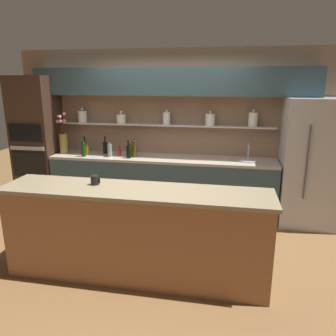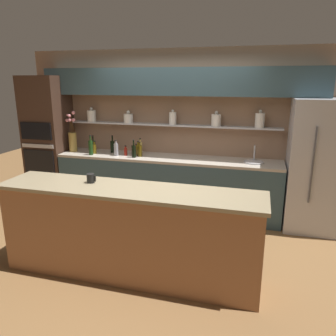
{
  "view_description": "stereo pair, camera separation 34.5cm",
  "coord_description": "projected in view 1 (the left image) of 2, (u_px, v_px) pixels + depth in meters",
  "views": [
    {
      "loc": [
        0.94,
        -3.75,
        2.12
      ],
      "look_at": [
        0.18,
        0.3,
        1.01
      ],
      "focal_mm": 35.0,
      "sensor_mm": 36.0,
      "label": 1
    },
    {
      "loc": [
        1.28,
        -3.67,
        2.12
      ],
      "look_at": [
        0.18,
        0.3,
        1.01
      ],
      "focal_mm": 35.0,
      "sensor_mm": 36.0,
      "label": 2
    }
  ],
  "objects": [
    {
      "name": "ground_plane",
      "position": [
        151.0,
        247.0,
        4.28
      ],
      "size": [
        12.0,
        12.0,
        0.0
      ],
      "primitive_type": "plane",
      "color": "brown"
    },
    {
      "name": "back_wall_unit",
      "position": [
        171.0,
        116.0,
        5.32
      ],
      "size": [
        5.2,
        0.44,
        2.6
      ],
      "color": "#937056",
      "rests_on": "ground_plane"
    },
    {
      "name": "back_counter_unit",
      "position": [
        162.0,
        185.0,
        5.35
      ],
      "size": [
        3.59,
        0.62,
        0.92
      ],
      "color": "#334C56",
      "rests_on": "ground_plane"
    },
    {
      "name": "island_counter",
      "position": [
        136.0,
        234.0,
        3.53
      ],
      "size": [
        2.87,
        0.61,
        1.02
      ],
      "color": "#99603D",
      "rests_on": "ground_plane"
    },
    {
      "name": "refrigerator",
      "position": [
        312.0,
        163.0,
        4.78
      ],
      "size": [
        0.89,
        0.73,
        1.88
      ],
      "color": "#B7B7BC",
      "rests_on": "ground_plane"
    },
    {
      "name": "oven_tower",
      "position": [
        38.0,
        142.0,
        5.57
      ],
      "size": [
        0.68,
        0.64,
        2.19
      ],
      "color": "#3D281E",
      "rests_on": "ground_plane"
    },
    {
      "name": "flower_vase",
      "position": [
        63.0,
        140.0,
        5.46
      ],
      "size": [
        0.19,
        0.15,
        0.69
      ],
      "color": "olive",
      "rests_on": "back_counter_unit"
    },
    {
      "name": "sink_fixture",
      "position": [
        248.0,
        159.0,
        4.99
      ],
      "size": [
        0.29,
        0.29,
        0.25
      ],
      "color": "#B7B7BC",
      "rests_on": "back_counter_unit"
    },
    {
      "name": "bottle_spirit_0",
      "position": [
        134.0,
        148.0,
        5.46
      ],
      "size": [
        0.07,
        0.07,
        0.25
      ],
      "color": "tan",
      "rests_on": "back_counter_unit"
    },
    {
      "name": "bottle_wine_1",
      "position": [
        105.0,
        147.0,
        5.47
      ],
      "size": [
        0.07,
        0.07,
        0.29
      ],
      "color": "black",
      "rests_on": "back_counter_unit"
    },
    {
      "name": "bottle_sauce_2",
      "position": [
        130.0,
        150.0,
        5.4
      ],
      "size": [
        0.05,
        0.05,
        0.17
      ],
      "color": "maroon",
      "rests_on": "back_counter_unit"
    },
    {
      "name": "bottle_wine_3",
      "position": [
        128.0,
        152.0,
        5.15
      ],
      "size": [
        0.07,
        0.07,
        0.29
      ],
      "color": "black",
      "rests_on": "back_counter_unit"
    },
    {
      "name": "bottle_oil_4",
      "position": [
        134.0,
        151.0,
        5.22
      ],
      "size": [
        0.07,
        0.07,
        0.24
      ],
      "color": "#47380A",
      "rests_on": "back_counter_unit"
    },
    {
      "name": "bottle_oil_5",
      "position": [
        87.0,
        150.0,
        5.38
      ],
      "size": [
        0.06,
        0.06,
        0.21
      ],
      "color": "olive",
      "rests_on": "back_counter_unit"
    },
    {
      "name": "bottle_sauce_6",
      "position": [
        120.0,
        152.0,
        5.28
      ],
      "size": [
        0.05,
        0.05,
        0.17
      ],
      "color": "maroon",
      "rests_on": "back_counter_unit"
    },
    {
      "name": "bottle_oil_7",
      "position": [
        132.0,
        150.0,
        5.29
      ],
      "size": [
        0.06,
        0.06,
        0.24
      ],
      "color": "brown",
      "rests_on": "back_counter_unit"
    },
    {
      "name": "bottle_wine_8",
      "position": [
        83.0,
        149.0,
        5.26
      ],
      "size": [
        0.07,
        0.07,
        0.33
      ],
      "color": "#193814",
      "rests_on": "back_counter_unit"
    },
    {
      "name": "bottle_spirit_9",
      "position": [
        110.0,
        150.0,
        5.25
      ],
      "size": [
        0.07,
        0.07,
        0.25
      ],
      "color": "gray",
      "rests_on": "back_counter_unit"
    },
    {
      "name": "bottle_wine_10",
      "position": [
        85.0,
        147.0,
        5.51
      ],
      "size": [
        0.08,
        0.08,
        0.28
      ],
      "color": "black",
      "rests_on": "back_counter_unit"
    },
    {
      "name": "coffee_mug",
      "position": [
        95.0,
        180.0,
        3.54
      ],
      "size": [
        0.1,
        0.08,
        0.1
      ],
      "color": "black",
      "rests_on": "island_counter"
    }
  ]
}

